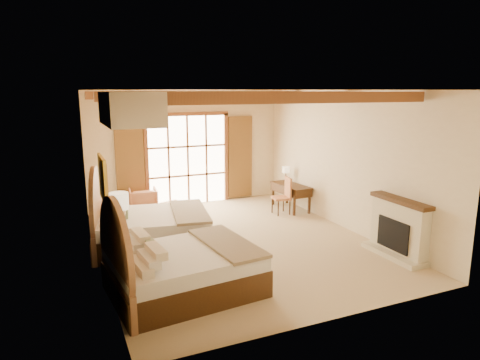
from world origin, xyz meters
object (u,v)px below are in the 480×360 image
desk (291,196)px  bed_far (144,226)px  bed_near (174,267)px  nightstand (120,250)px  armchair (143,201)px

desk → bed_far: bearing=-166.7°
bed_near → nightstand: 1.62m
bed_far → desk: 4.46m
armchair → desk: desk is taller
armchair → desk: bearing=167.7°
bed_far → nightstand: bearing=-117.9°
bed_far → desk: size_ratio=1.97×
armchair → desk: size_ratio=0.55×
bed_near → nightstand: bearing=107.7°
bed_near → armchair: (0.44, 4.85, -0.12)m
desk → armchair: bearing=157.4°
bed_near → desk: size_ratio=1.86×
bed_far → desk: bearing=27.7°
nightstand → armchair: 3.54m
bed_near → nightstand: size_ratio=3.93×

